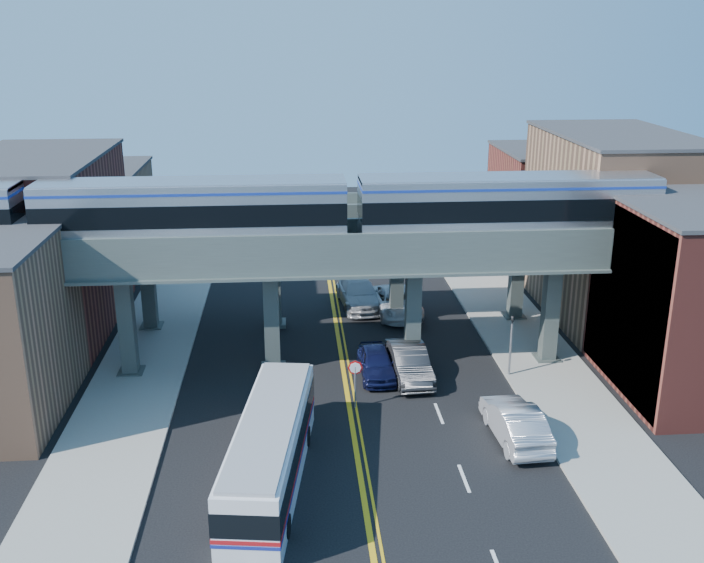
{
  "coord_description": "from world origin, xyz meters",
  "views": [
    {
      "loc": [
        -2.69,
        -33.27,
        18.92
      ],
      "look_at": [
        0.53,
        8.04,
        5.19
      ],
      "focal_mm": 40.0,
      "sensor_mm": 36.0,
      "label": 1
    }
  ],
  "objects_px": {
    "car_lane_a": "(376,363)",
    "stop_sign": "(355,376)",
    "car_lane_d": "(359,293)",
    "car_parked_curb": "(515,422)",
    "transit_train": "(193,211)",
    "traffic_signal": "(511,339)",
    "car_lane_b": "(409,363)",
    "car_lane_c": "(396,302)",
    "transit_bus": "(270,452)"
  },
  "relations": [
    {
      "from": "transit_bus",
      "to": "car_lane_b",
      "type": "relative_size",
      "value": 2.17
    },
    {
      "from": "car_lane_a",
      "to": "car_parked_curb",
      "type": "height_order",
      "value": "car_parked_curb"
    },
    {
      "from": "transit_bus",
      "to": "car_parked_curb",
      "type": "xyz_separation_m",
      "value": [
        11.49,
        2.85,
        -0.62
      ]
    },
    {
      "from": "stop_sign",
      "to": "traffic_signal",
      "type": "xyz_separation_m",
      "value": [
        8.9,
        3.0,
        0.54
      ]
    },
    {
      "from": "traffic_signal",
      "to": "car_lane_d",
      "type": "bearing_deg",
      "value": 120.96
    },
    {
      "from": "stop_sign",
      "to": "car_lane_b",
      "type": "height_order",
      "value": "stop_sign"
    },
    {
      "from": "transit_train",
      "to": "car_lane_b",
      "type": "xyz_separation_m",
      "value": [
        11.57,
        -1.63,
        -8.49
      ]
    },
    {
      "from": "traffic_signal",
      "to": "transit_bus",
      "type": "distance_m",
      "value": 16.3
    },
    {
      "from": "traffic_signal",
      "to": "car_lane_d",
      "type": "height_order",
      "value": "traffic_signal"
    },
    {
      "from": "car_lane_a",
      "to": "car_lane_c",
      "type": "bearing_deg",
      "value": 74.6
    },
    {
      "from": "transit_train",
      "to": "car_lane_b",
      "type": "height_order",
      "value": "transit_train"
    },
    {
      "from": "car_lane_c",
      "to": "car_lane_d",
      "type": "height_order",
      "value": "car_lane_d"
    },
    {
      "from": "car_lane_c",
      "to": "car_parked_curb",
      "type": "distance_m",
      "value": 17.59
    },
    {
      "from": "car_lane_a",
      "to": "car_lane_d",
      "type": "distance_m",
      "value": 11.6
    },
    {
      "from": "car_lane_d",
      "to": "car_parked_curb",
      "type": "height_order",
      "value": "car_lane_d"
    },
    {
      "from": "transit_train",
      "to": "car_lane_d",
      "type": "distance_m",
      "value": 16.55
    },
    {
      "from": "stop_sign",
      "to": "car_lane_c",
      "type": "distance_m",
      "value": 14.01
    },
    {
      "from": "transit_train",
      "to": "traffic_signal",
      "type": "height_order",
      "value": "transit_train"
    },
    {
      "from": "transit_train",
      "to": "transit_bus",
      "type": "bearing_deg",
      "value": -70.74
    },
    {
      "from": "transit_bus",
      "to": "car_lane_c",
      "type": "relative_size",
      "value": 1.95
    },
    {
      "from": "car_lane_a",
      "to": "car_lane_b",
      "type": "relative_size",
      "value": 0.86
    },
    {
      "from": "car_lane_b",
      "to": "car_parked_curb",
      "type": "distance_m",
      "value": 8.24
    },
    {
      "from": "car_lane_a",
      "to": "car_parked_curb",
      "type": "xyz_separation_m",
      "value": [
        5.8,
        -7.57,
        0.11
      ]
    },
    {
      "from": "car_lane_b",
      "to": "car_lane_d",
      "type": "bearing_deg",
      "value": 95.49
    },
    {
      "from": "stop_sign",
      "to": "car_lane_d",
      "type": "bearing_deg",
      "value": 84.41
    },
    {
      "from": "car_lane_c",
      "to": "car_lane_d",
      "type": "distance_m",
      "value": 3.06
    },
    {
      "from": "stop_sign",
      "to": "car_lane_a",
      "type": "height_order",
      "value": "stop_sign"
    },
    {
      "from": "traffic_signal",
      "to": "car_parked_curb",
      "type": "relative_size",
      "value": 0.74
    },
    {
      "from": "stop_sign",
      "to": "car_lane_b",
      "type": "bearing_deg",
      "value": 45.53
    },
    {
      "from": "car_lane_a",
      "to": "car_lane_c",
      "type": "distance_m",
      "value": 9.98
    },
    {
      "from": "stop_sign",
      "to": "transit_bus",
      "type": "relative_size",
      "value": 0.22
    },
    {
      "from": "car_lane_b",
      "to": "car_parked_curb",
      "type": "bearing_deg",
      "value": -64.02
    },
    {
      "from": "stop_sign",
      "to": "car_parked_curb",
      "type": "height_order",
      "value": "stop_sign"
    },
    {
      "from": "transit_bus",
      "to": "car_lane_c",
      "type": "xyz_separation_m",
      "value": [
        8.09,
        20.1,
        -0.69
      ]
    },
    {
      "from": "transit_train",
      "to": "stop_sign",
      "type": "relative_size",
      "value": 19.14
    },
    {
      "from": "traffic_signal",
      "to": "car_parked_curb",
      "type": "bearing_deg",
      "value": -103.14
    },
    {
      "from": "transit_bus",
      "to": "car_lane_a",
      "type": "distance_m",
      "value": 11.89
    },
    {
      "from": "car_lane_d",
      "to": "car_lane_a",
      "type": "bearing_deg",
      "value": -95.63
    },
    {
      "from": "transit_bus",
      "to": "car_lane_a",
      "type": "relative_size",
      "value": 2.51
    },
    {
      "from": "stop_sign",
      "to": "car_lane_c",
      "type": "relative_size",
      "value": 0.43
    },
    {
      "from": "car_lane_d",
      "to": "traffic_signal",
      "type": "bearing_deg",
      "value": -64.67
    },
    {
      "from": "car_lane_a",
      "to": "stop_sign",
      "type": "bearing_deg",
      "value": -113.36
    },
    {
      "from": "transit_train",
      "to": "transit_bus",
      "type": "xyz_separation_m",
      "value": [
        4.08,
        -11.68,
        -7.86
      ]
    },
    {
      "from": "traffic_signal",
      "to": "car_lane_a",
      "type": "height_order",
      "value": "traffic_signal"
    },
    {
      "from": "transit_bus",
      "to": "car_lane_c",
      "type": "bearing_deg",
      "value": -14.16
    },
    {
      "from": "transit_train",
      "to": "transit_bus",
      "type": "distance_m",
      "value": 14.66
    },
    {
      "from": "transit_train",
      "to": "car_parked_curb",
      "type": "xyz_separation_m",
      "value": [
        15.57,
        -8.83,
        -8.48
      ]
    },
    {
      "from": "transit_train",
      "to": "stop_sign",
      "type": "height_order",
      "value": "transit_train"
    },
    {
      "from": "car_lane_d",
      "to": "stop_sign",
      "type": "bearing_deg",
      "value": -101.22
    },
    {
      "from": "transit_bus",
      "to": "car_lane_b",
      "type": "bearing_deg",
      "value": -28.97
    }
  ]
}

